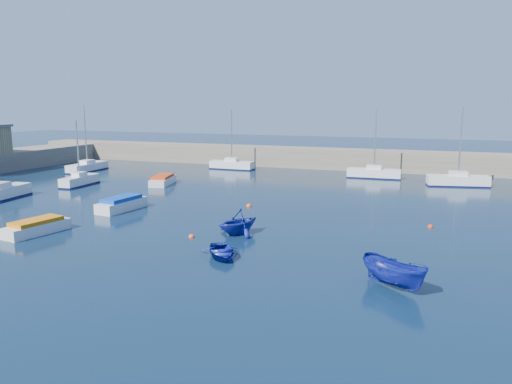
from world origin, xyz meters
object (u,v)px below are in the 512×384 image
(motorboat_1, at_px, (122,204))
(sailboat_4, at_px, (87,167))
(motorboat_0, at_px, (37,227))
(dinghy_left, at_px, (238,222))
(motorboat_2, at_px, (163,180))
(sailboat_7, at_px, (458,180))
(sailboat_3, at_px, (80,180))
(sailboat_5, at_px, (232,165))
(sailboat_2, at_px, (0,193))
(dinghy_center, at_px, (221,252))
(sailboat_6, at_px, (374,173))
(dinghy_right, at_px, (394,273))

(motorboat_1, bearing_deg, sailboat_4, 140.30)
(motorboat_0, bearing_deg, motorboat_1, 93.51)
(dinghy_left, bearing_deg, motorboat_2, 159.62)
(sailboat_7, distance_m, dinghy_left, 30.18)
(sailboat_3, xyz_separation_m, motorboat_1, (11.71, -8.93, -0.04))
(motorboat_2, bearing_deg, sailboat_4, 144.17)
(sailboat_3, bearing_deg, sailboat_5, 58.45)
(sailboat_2, bearing_deg, sailboat_4, 98.71)
(sailboat_7, distance_m, dinghy_center, 34.26)
(sailboat_6, relative_size, sailboat_7, 0.98)
(motorboat_1, bearing_deg, dinghy_left, -11.71)
(sailboat_5, distance_m, motorboat_0, 35.39)
(sailboat_7, height_order, dinghy_right, sailboat_7)
(sailboat_5, distance_m, motorboat_1, 27.08)
(sailboat_7, relative_size, motorboat_0, 1.78)
(motorboat_1, relative_size, dinghy_center, 1.52)
(sailboat_4, height_order, sailboat_7, sailboat_4)
(sailboat_4, relative_size, sailboat_5, 1.07)
(sailboat_5, bearing_deg, dinghy_center, -156.60)
(motorboat_0, xyz_separation_m, motorboat_1, (0.87, 8.36, 0.06))
(sailboat_3, height_order, dinghy_center, sailboat_3)
(dinghy_center, distance_m, dinghy_right, 9.87)
(sailboat_4, distance_m, motorboat_2, 15.81)
(sailboat_2, distance_m, sailboat_5, 29.42)
(dinghy_left, distance_m, dinghy_right, 12.63)
(sailboat_2, xyz_separation_m, sailboat_3, (1.53, 9.00, -0.05))
(sailboat_5, xyz_separation_m, motorboat_2, (-2.10, -14.13, -0.14))
(sailboat_3, height_order, sailboat_6, sailboat_6)
(dinghy_left, bearing_deg, sailboat_4, 169.77)
(sailboat_4, distance_m, motorboat_1, 26.32)
(sailboat_3, bearing_deg, sailboat_2, -102.36)
(motorboat_1, height_order, dinghy_right, dinghy_right)
(sailboat_2, xyz_separation_m, sailboat_7, (39.49, 22.96, 0.01))
(motorboat_2, height_order, dinghy_left, dinghy_left)
(sailboat_4, height_order, motorboat_0, sailboat_4)
(sailboat_4, distance_m, sailboat_6, 36.36)
(sailboat_7, relative_size, dinghy_right, 2.22)
(sailboat_2, relative_size, sailboat_3, 1.25)
(motorboat_1, relative_size, dinghy_right, 1.28)
(sailboat_5, height_order, motorboat_1, sailboat_5)
(sailboat_3, relative_size, sailboat_7, 0.83)
(sailboat_4, xyz_separation_m, sailboat_6, (35.69, 6.93, 0.03))
(sailboat_3, relative_size, sailboat_4, 0.82)
(sailboat_6, bearing_deg, dinghy_left, 168.28)
(dinghy_left, bearing_deg, motorboat_0, -134.03)
(motorboat_0, bearing_deg, dinghy_center, 8.02)
(sailboat_5, height_order, motorboat_2, sailboat_5)
(dinghy_left, bearing_deg, dinghy_right, -5.20)
(sailboat_3, bearing_deg, dinghy_left, -30.79)
(motorboat_2, bearing_deg, sailboat_5, 67.09)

